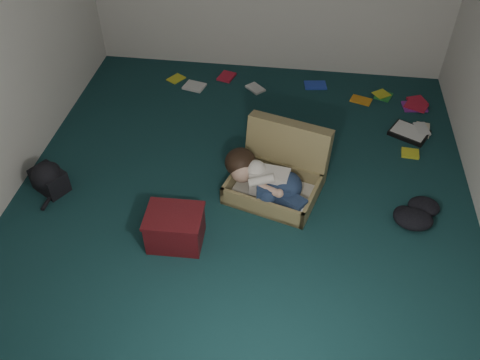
# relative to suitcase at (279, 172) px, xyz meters

# --- Properties ---
(floor) EXTENTS (4.50, 4.50, 0.00)m
(floor) POSITION_rel_suitcase_xyz_m (-0.30, -0.20, -0.17)
(floor) COLOR #133638
(floor) RESTS_ON ground
(suitcase) EXTENTS (0.93, 0.91, 0.55)m
(suitcase) POSITION_rel_suitcase_xyz_m (0.00, 0.00, 0.00)
(suitcase) COLOR #8F7F4E
(suitcase) RESTS_ON floor
(person) EXTENTS (0.76, 0.55, 0.34)m
(person) POSITION_rel_suitcase_xyz_m (-0.10, -0.17, 0.04)
(person) COLOR silver
(person) RESTS_ON suitcase
(maroon_bin) EXTENTS (0.45, 0.36, 0.31)m
(maroon_bin) POSITION_rel_suitcase_xyz_m (-0.76, -0.76, -0.01)
(maroon_bin) COLOR #4D0F14
(maroon_bin) RESTS_ON floor
(backpack) EXTENTS (0.47, 0.45, 0.22)m
(backpack) POSITION_rel_suitcase_xyz_m (-2.00, -0.32, -0.05)
(backpack) COLOR black
(backpack) RESTS_ON floor
(clothing_pile) EXTENTS (0.45, 0.38, 0.14)m
(clothing_pile) POSITION_rel_suitcase_xyz_m (1.20, -0.24, -0.10)
(clothing_pile) COLOR black
(clothing_pile) RESTS_ON floor
(paper_tray) EXTENTS (0.44, 0.41, 0.05)m
(paper_tray) POSITION_rel_suitcase_xyz_m (1.25, 0.92, -0.14)
(paper_tray) COLOR black
(paper_tray) RESTS_ON floor
(book_scatter) EXTENTS (2.94, 1.38, 0.02)m
(book_scatter) POSITION_rel_suitcase_xyz_m (0.36, 1.43, -0.16)
(book_scatter) COLOR yellow
(book_scatter) RESTS_ON floor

